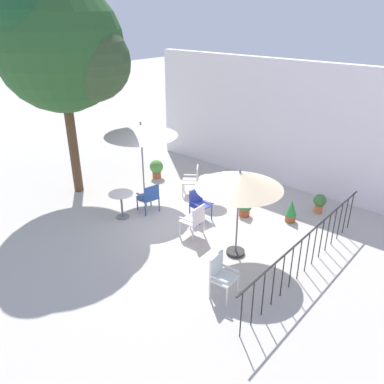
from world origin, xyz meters
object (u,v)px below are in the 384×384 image
cafe_table_1 (121,201)px  potted_plant_3 (156,168)px  cafe_table_0 (210,186)px  potted_plant_4 (320,202)px  patio_chair_3 (149,196)px  patio_umbrella_0 (240,181)px  potted_plant_0 (291,211)px  patio_chair_0 (221,273)px  patio_chair_1 (194,219)px  patio_chair_4 (193,179)px  potted_plant_1 (226,179)px  shade_tree (62,46)px  patio_chair_2 (199,202)px  patio_umbrella_1 (141,130)px  potted_plant_2 (245,204)px

cafe_table_1 → potted_plant_3: (-1.32, 2.62, -0.16)m
cafe_table_0 → potted_plant_4: cafe_table_0 is taller
potted_plant_4 → patio_chair_3: bearing=-139.6°
cafe_table_0 → potted_plant_4: size_ratio=1.34×
patio_umbrella_0 → potted_plant_4: bearing=79.6°
patio_chair_3 → potted_plant_0: patio_chair_3 is taller
patio_umbrella_0 → patio_chair_3: patio_umbrella_0 is taller
patio_chair_0 → patio_chair_1: 2.30m
patio_umbrella_0 → cafe_table_1: 3.75m
patio_umbrella_0 → cafe_table_1: patio_umbrella_0 is taller
cafe_table_1 → patio_chair_3: size_ratio=0.87×
patio_chair_4 → potted_plant_1: patio_chair_4 is taller
cafe_table_0 → patio_chair_0: 4.23m
patio_chair_4 → potted_plant_1: size_ratio=1.32×
potted_plant_0 → potted_plant_3: 4.99m
patio_umbrella_0 → patio_chair_0: bearing=-66.6°
shade_tree → patio_chair_0: 7.57m
patio_chair_0 → patio_chair_2: 3.21m
cafe_table_1 → potted_plant_0: 4.66m
patio_umbrella_1 → patio_chair_1: size_ratio=2.73×
cafe_table_1 → potted_plant_1: bearing=70.5°
patio_chair_3 → potted_plant_3: patio_chair_3 is taller
patio_umbrella_0 → patio_chair_4: size_ratio=2.36×
potted_plant_4 → shade_tree: bearing=-150.9°
patio_umbrella_0 → potted_plant_2: size_ratio=3.31×
patio_chair_2 → potted_plant_3: 3.24m
patio_chair_0 → potted_plant_2: patio_chair_0 is taller
shade_tree → patio_chair_1: size_ratio=6.95×
patio_chair_0 → potted_plant_0: (-0.37, 3.67, -0.19)m
patio_chair_3 → potted_plant_2: patio_chair_3 is taller
patio_chair_3 → shade_tree: bearing=-170.8°
potted_plant_0 → potted_plant_1: 2.54m
potted_plant_3 → potted_plant_4: potted_plant_3 is taller
shade_tree → patio_chair_4: (2.87, 2.18, -3.85)m
patio_chair_1 → potted_plant_3: (-3.49, 2.07, -0.15)m
potted_plant_1 → potted_plant_2: bearing=-35.8°
shade_tree → patio_chair_3: size_ratio=7.21×
potted_plant_1 → potted_plant_4: potted_plant_1 is taller
patio_umbrella_0 → cafe_table_1: bearing=-170.1°
cafe_table_1 → patio_chair_0: 4.12m
patio_umbrella_0 → patio_chair_1: 1.87m
patio_chair_3 → potted_plant_2: bearing=35.8°
patio_umbrella_1 → cafe_table_0: bearing=34.4°
cafe_table_0 → patio_chair_4: (-0.76, 0.10, -0.02)m
potted_plant_1 → patio_chair_3: bearing=-107.7°
patio_chair_4 → potted_plant_1: 1.07m
shade_tree → cafe_table_0: (3.63, 2.08, -3.84)m
cafe_table_1 → potted_plant_0: size_ratio=1.15×
shade_tree → patio_chair_1: (4.57, 0.27, -3.86)m
patio_chair_0 → patio_umbrella_1: bearing=155.5°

